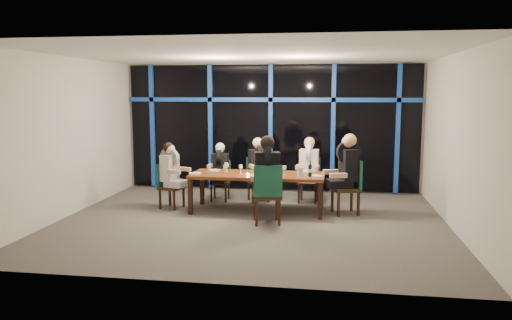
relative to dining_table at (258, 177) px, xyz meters
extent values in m
plane|color=#5B5550|center=(0.00, -0.80, -0.68)|extent=(7.00, 7.00, 0.00)
cube|color=beige|center=(0.00, 2.20, 0.82)|extent=(7.00, 0.04, 3.00)
cube|color=beige|center=(0.00, -3.80, 0.82)|extent=(7.00, 0.04, 3.00)
cube|color=beige|center=(-3.50, -0.80, 0.82)|extent=(0.04, 6.00, 3.00)
cube|color=beige|center=(3.50, -0.80, 0.82)|extent=(0.04, 6.00, 3.00)
cube|color=white|center=(0.00, -0.80, 2.32)|extent=(7.00, 6.00, 0.04)
cube|color=black|center=(0.00, 2.14, 0.82)|extent=(6.86, 0.04, 2.94)
cube|color=#153FA9|center=(-2.90, 2.09, 0.82)|extent=(0.10, 0.10, 2.94)
cube|color=#153FA9|center=(-1.45, 2.09, 0.82)|extent=(0.10, 0.10, 2.94)
cube|color=#153FA9|center=(0.00, 2.09, 0.82)|extent=(0.10, 0.10, 2.94)
cube|color=#153FA9|center=(1.45, 2.09, 0.82)|extent=(0.10, 0.10, 2.94)
cube|color=#153FA9|center=(2.90, 2.09, 0.82)|extent=(0.10, 0.10, 2.94)
cube|color=#153FA9|center=(0.00, 2.09, 1.48)|extent=(6.86, 0.10, 0.10)
cube|color=#FF2D14|center=(1.10, 2.45, 1.47)|extent=(0.60, 0.05, 0.35)
cube|color=brown|center=(0.00, 0.00, 0.04)|extent=(2.60, 1.00, 0.06)
cube|color=black|center=(-1.24, -0.44, -0.34)|extent=(0.08, 0.08, 0.69)
cube|color=black|center=(1.24, -0.44, -0.34)|extent=(0.08, 0.08, 0.69)
cube|color=black|center=(-1.24, 0.44, -0.34)|extent=(0.08, 0.08, 0.69)
cube|color=black|center=(1.24, 0.44, -0.34)|extent=(0.08, 0.08, 0.69)
cube|color=black|center=(-0.95, 0.84, -0.29)|extent=(0.40, 0.40, 0.05)
cube|color=#1B5841|center=(-0.95, 1.01, -0.05)|extent=(0.40, 0.05, 0.44)
cube|color=black|center=(-1.10, 0.68, -0.50)|extent=(0.04, 0.04, 0.37)
cube|color=black|center=(-0.79, 0.68, -0.50)|extent=(0.04, 0.04, 0.37)
cube|color=black|center=(-1.11, 0.99, -0.50)|extent=(0.04, 0.04, 0.37)
cube|color=black|center=(-0.79, 1.00, -0.50)|extent=(0.04, 0.04, 0.37)
cube|color=black|center=(-0.11, 0.92, -0.25)|extent=(0.57, 0.57, 0.06)
cube|color=#1B5841|center=(-0.20, 1.09, 0.01)|extent=(0.41, 0.22, 0.48)
cube|color=black|center=(-0.20, 0.69, -0.48)|extent=(0.05, 0.05, 0.40)
cube|color=black|center=(0.12, 0.83, -0.48)|extent=(0.05, 0.05, 0.40)
cube|color=black|center=(-0.34, 1.00, -0.48)|extent=(0.05, 0.05, 0.40)
cube|color=black|center=(-0.03, 1.15, -0.48)|extent=(0.05, 0.05, 0.40)
cube|color=black|center=(0.96, 0.95, -0.24)|extent=(0.48, 0.48, 0.06)
cube|color=#1B5841|center=(0.97, 1.15, 0.02)|extent=(0.44, 0.09, 0.49)
cube|color=black|center=(0.76, 0.79, -0.48)|extent=(0.04, 0.04, 0.41)
cube|color=black|center=(1.11, 0.76, -0.48)|extent=(0.04, 0.04, 0.41)
cube|color=black|center=(0.80, 1.14, -0.48)|extent=(0.04, 0.04, 0.41)
cube|color=black|center=(1.15, 1.11, -0.48)|extent=(0.04, 0.04, 0.41)
cube|color=black|center=(-1.76, 0.00, -0.26)|extent=(0.53, 0.53, 0.06)
cube|color=#1B5841|center=(-1.94, 0.05, 0.00)|extent=(0.17, 0.42, 0.47)
cube|color=black|center=(-1.64, -0.21, -0.48)|extent=(0.05, 0.05, 0.40)
cube|color=black|center=(-1.55, 0.12, -0.48)|extent=(0.05, 0.05, 0.40)
cube|color=black|center=(-1.97, -0.11, -0.48)|extent=(0.05, 0.05, 0.40)
cube|color=black|center=(-1.87, 0.21, -0.48)|extent=(0.05, 0.05, 0.40)
cube|color=black|center=(1.71, 0.05, -0.19)|extent=(0.61, 0.61, 0.07)
cube|color=#1B5841|center=(1.91, 0.11, 0.10)|extent=(0.20, 0.49, 0.55)
cube|color=black|center=(1.46, 0.18, -0.45)|extent=(0.05, 0.05, 0.46)
cube|color=black|center=(1.58, -0.20, -0.45)|extent=(0.05, 0.05, 0.46)
cube|color=black|center=(1.83, 0.29, -0.45)|extent=(0.05, 0.05, 0.46)
cube|color=black|center=(1.95, -0.08, -0.45)|extent=(0.05, 0.05, 0.46)
cube|color=black|center=(0.30, -0.87, -0.18)|extent=(0.60, 0.60, 0.07)
cube|color=#1B5841|center=(0.35, -1.08, 0.12)|extent=(0.50, 0.16, 0.56)
cube|color=black|center=(0.45, -0.63, -0.45)|extent=(0.05, 0.05, 0.47)
cube|color=black|center=(0.06, -0.72, -0.45)|extent=(0.05, 0.05, 0.47)
cube|color=black|center=(0.54, -1.02, -0.45)|extent=(0.05, 0.05, 0.47)
cube|color=black|center=(0.15, -1.11, -0.45)|extent=(0.05, 0.05, 0.47)
cube|color=black|center=(-0.94, 0.73, -0.20)|extent=(0.32, 0.37, 0.12)
cube|color=black|center=(-0.95, 0.87, 0.09)|extent=(0.36, 0.22, 0.49)
cylinder|color=black|center=(-0.95, 0.87, 0.29)|extent=(0.09, 0.37, 0.37)
sphere|color=tan|center=(-0.95, 0.85, 0.45)|extent=(0.19, 0.19, 0.19)
sphere|color=silver|center=(-0.95, 0.89, 0.47)|extent=(0.20, 0.20, 0.20)
cube|color=tan|center=(-1.12, 0.66, 0.10)|extent=(0.07, 0.27, 0.07)
cube|color=tan|center=(-0.77, 0.66, 0.10)|extent=(0.07, 0.27, 0.07)
cube|color=black|center=(-0.07, 0.81, -0.15)|extent=(0.48, 0.51, 0.13)
cube|color=black|center=(-0.13, 0.95, 0.17)|extent=(0.45, 0.37, 0.54)
cylinder|color=black|center=(-0.13, 0.95, 0.38)|extent=(0.26, 0.41, 0.40)
sphere|color=tan|center=(-0.12, 0.94, 0.55)|extent=(0.20, 0.20, 0.20)
sphere|color=silver|center=(-0.14, 0.97, 0.58)|extent=(0.22, 0.22, 0.22)
cube|color=tan|center=(-0.21, 0.66, 0.11)|extent=(0.19, 0.29, 0.08)
cube|color=tan|center=(0.14, 0.82, 0.11)|extent=(0.19, 0.29, 0.08)
cube|color=silver|center=(0.94, 0.83, -0.14)|extent=(0.39, 0.44, 0.14)
cube|color=silver|center=(0.96, 0.99, 0.18)|extent=(0.41, 0.27, 0.55)
cylinder|color=silver|center=(0.96, 0.99, 0.39)|extent=(0.14, 0.42, 0.41)
sphere|color=tan|center=(0.96, 0.97, 0.57)|extent=(0.21, 0.21, 0.21)
sphere|color=tan|center=(0.96, 1.01, 0.60)|extent=(0.23, 0.23, 0.23)
cube|color=tan|center=(0.74, 0.78, 0.11)|extent=(0.11, 0.30, 0.08)
cube|color=tan|center=(1.13, 0.74, 0.11)|extent=(0.11, 0.30, 0.08)
cube|color=black|center=(-1.65, -0.03, -0.16)|extent=(0.48, 0.44, 0.13)
cube|color=black|center=(-1.79, 0.01, 0.15)|extent=(0.32, 0.43, 0.53)
cylinder|color=black|center=(-1.79, 0.01, 0.35)|extent=(0.41, 0.20, 0.40)
sphere|color=tan|center=(-1.77, 0.01, 0.52)|extent=(0.20, 0.20, 0.20)
sphere|color=black|center=(-1.81, 0.02, 0.55)|extent=(0.22, 0.22, 0.22)
cube|color=tan|center=(-1.63, -0.23, 0.11)|extent=(0.29, 0.15, 0.08)
cube|color=tan|center=(-1.52, 0.13, 0.11)|extent=(0.29, 0.15, 0.08)
cube|color=black|center=(1.58, 0.01, -0.08)|extent=(0.55, 0.51, 0.15)
cube|color=black|center=(1.75, 0.06, 0.28)|extent=(0.38, 0.49, 0.61)
cylinder|color=black|center=(1.75, 0.06, 0.52)|extent=(0.47, 0.24, 0.46)
sphere|color=tan|center=(1.73, 0.06, 0.72)|extent=(0.23, 0.23, 0.23)
sphere|color=tan|center=(1.77, 0.07, 0.75)|extent=(0.25, 0.25, 0.25)
cube|color=tan|center=(1.43, 0.19, 0.11)|extent=(0.34, 0.18, 0.09)
cube|color=tan|center=(1.56, -0.22, 0.11)|extent=(0.34, 0.18, 0.09)
cube|color=black|center=(0.27, -0.74, -0.07)|extent=(0.49, 0.54, 0.16)
cube|color=black|center=(0.31, -0.91, 0.30)|extent=(0.49, 0.36, 0.62)
cylinder|color=black|center=(0.31, -0.91, 0.54)|extent=(0.21, 0.48, 0.47)
sphere|color=tan|center=(0.30, -0.89, 0.74)|extent=(0.23, 0.23, 0.23)
sphere|color=black|center=(0.31, -0.93, 0.78)|extent=(0.26, 0.26, 0.26)
cube|color=tan|center=(0.47, -0.60, 0.11)|extent=(0.16, 0.35, 0.09)
cube|color=tan|center=(0.03, -0.70, 0.11)|extent=(0.16, 0.35, 0.09)
cylinder|color=white|center=(-0.94, 0.28, 0.08)|extent=(0.24, 0.24, 0.01)
cylinder|color=white|center=(0.12, 0.41, 0.08)|extent=(0.24, 0.24, 0.01)
cylinder|color=white|center=(0.90, 0.39, 0.08)|extent=(0.24, 0.24, 0.01)
cylinder|color=white|center=(-1.22, -0.16, 0.08)|extent=(0.24, 0.24, 0.01)
cylinder|color=white|center=(1.17, -0.12, 0.08)|extent=(0.24, 0.24, 0.01)
cylinder|color=white|center=(0.18, -0.32, 0.08)|extent=(0.24, 0.24, 0.01)
cylinder|color=black|center=(1.03, -0.15, 0.18)|extent=(0.07, 0.07, 0.22)
cylinder|color=black|center=(1.03, -0.15, 0.33)|extent=(0.03, 0.03, 0.08)
cylinder|color=silver|center=(1.03, -0.15, 0.18)|extent=(0.07, 0.07, 0.06)
cylinder|color=silver|center=(0.84, -0.24, 0.16)|extent=(0.10, 0.10, 0.19)
cylinder|color=silver|center=(0.90, -0.24, 0.18)|extent=(0.02, 0.02, 0.13)
cylinder|color=#F29B48|center=(-0.16, -0.19, 0.08)|extent=(0.05, 0.05, 0.03)
cylinder|color=silver|center=(-0.34, 0.00, 0.07)|extent=(0.06, 0.06, 0.01)
cylinder|color=silver|center=(-0.34, 0.00, 0.12)|extent=(0.01, 0.01, 0.10)
cylinder|color=silver|center=(-0.34, 0.00, 0.21)|extent=(0.07, 0.07, 0.07)
cylinder|color=silver|center=(0.16, 0.16, 0.07)|extent=(0.06, 0.06, 0.01)
cylinder|color=silver|center=(0.16, 0.16, 0.12)|extent=(0.01, 0.01, 0.09)
cylinder|color=silver|center=(0.16, 0.16, 0.19)|extent=(0.06, 0.06, 0.06)
cylinder|color=silver|center=(0.54, -0.09, 0.07)|extent=(0.07, 0.07, 0.01)
cylinder|color=silver|center=(0.54, -0.09, 0.13)|extent=(0.01, 0.01, 0.11)
cylinder|color=silver|center=(0.54, -0.09, 0.22)|extent=(0.07, 0.07, 0.07)
cylinder|color=white|center=(-0.66, 0.16, 0.07)|extent=(0.07, 0.07, 0.01)
cylinder|color=white|center=(-0.66, 0.16, 0.13)|extent=(0.01, 0.01, 0.10)
cylinder|color=white|center=(-0.66, 0.16, 0.22)|extent=(0.07, 0.07, 0.07)
cylinder|color=silver|center=(0.97, 0.23, 0.07)|extent=(0.06, 0.06, 0.01)
cylinder|color=silver|center=(0.97, 0.23, 0.12)|extent=(0.01, 0.01, 0.10)
cylinder|color=silver|center=(0.97, 0.23, 0.21)|extent=(0.07, 0.07, 0.07)
camera|label=1|loc=(1.42, -9.53, 1.67)|focal=35.00mm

